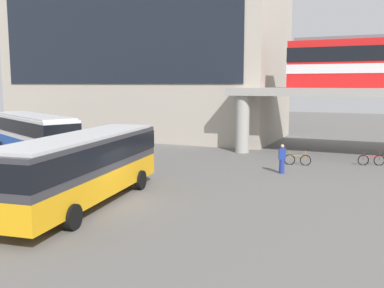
{
  "coord_description": "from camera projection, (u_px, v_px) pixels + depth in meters",
  "views": [
    {
      "loc": [
        10.96,
        -16.13,
        5.47
      ],
      "look_at": [
        1.38,
        5.35,
        2.2
      ],
      "focal_mm": 40.76,
      "sensor_mm": 36.0,
      "label": 1
    }
  ],
  "objects": [
    {
      "name": "station_building",
      "position": [
        144.0,
        39.0,
        45.86
      ],
      "size": [
        28.54,
        11.96,
        20.21
      ],
      "color": "#B2A899",
      "rests_on": "ground_plane"
    },
    {
      "name": "bus_main",
      "position": [
        84.0,
        162.0,
        19.41
      ],
      "size": [
        4.09,
        11.29,
        3.22
      ],
      "color": "orange",
      "rests_on": "ground_plane"
    },
    {
      "name": "pedestrian_at_kerb",
      "position": [
        129.0,
        154.0,
        28.66
      ],
      "size": [
        0.48,
        0.44,
        1.78
      ],
      "color": "navy",
      "rests_on": "ground_plane"
    },
    {
      "name": "bicycle_red",
      "position": [
        371.0,
        160.0,
        29.35
      ],
      "size": [
        1.71,
        0.66,
        1.04
      ],
      "color": "black",
      "rests_on": "ground_plane"
    },
    {
      "name": "ground_plane",
      "position": [
        202.0,
        167.0,
        28.81
      ],
      "size": [
        120.0,
        120.0,
        0.0
      ],
      "primitive_type": "plane",
      "color": "#605E5B"
    },
    {
      "name": "bus_secondary",
      "position": [
        32.0,
        131.0,
        31.95
      ],
      "size": [
        11.03,
        7.16,
        3.22
      ],
      "color": "#1E4CB2",
      "rests_on": "ground_plane"
    },
    {
      "name": "pedestrian_waiting_near_stop",
      "position": [
        282.0,
        160.0,
        26.65
      ],
      "size": [
        0.47,
        0.39,
        1.8
      ],
      "color": "navy",
      "rests_on": "ground_plane"
    },
    {
      "name": "bicycle_orange",
      "position": [
        298.0,
        160.0,
        29.45
      ],
      "size": [
        1.78,
        0.34,
        1.04
      ],
      "color": "black",
      "rests_on": "ground_plane"
    }
  ]
}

